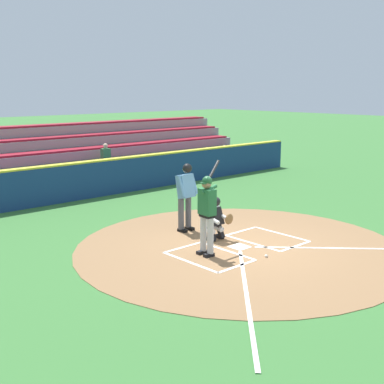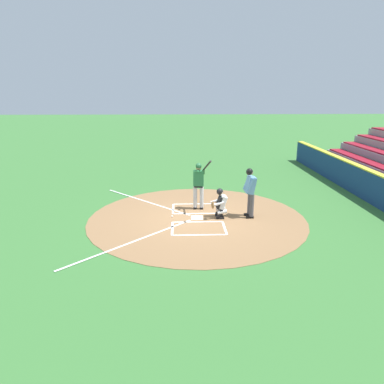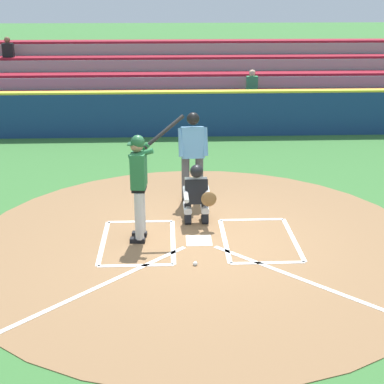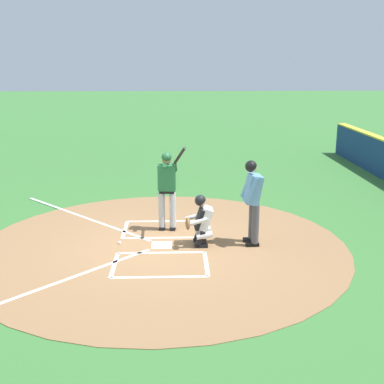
# 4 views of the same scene
# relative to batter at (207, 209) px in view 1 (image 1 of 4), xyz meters

# --- Properties ---
(ground_plane) EXTENTS (120.00, 120.00, 0.00)m
(ground_plane) POSITION_rel_batter_xyz_m (-1.00, 0.12, -1.10)
(ground_plane) COLOR #387033
(dirt_circle) EXTENTS (8.00, 8.00, 0.01)m
(dirt_circle) POSITION_rel_batter_xyz_m (-1.00, 0.12, -1.09)
(dirt_circle) COLOR olive
(dirt_circle) RESTS_ON ground
(home_plate_and_chalk) EXTENTS (7.93, 4.91, 0.01)m
(home_plate_and_chalk) POSITION_rel_batter_xyz_m (-1.00, 1.00, -1.08)
(home_plate_and_chalk) COLOR white
(home_plate_and_chalk) RESTS_ON dirt_circle
(batter) EXTENTS (0.98, 0.65, 2.13)m
(batter) POSITION_rel_batter_xyz_m (0.00, 0.00, 0.00)
(batter) COLOR #BCBCBC
(batter) RESTS_ON ground
(catcher) EXTENTS (0.60, 0.60, 1.13)m
(catcher) POSITION_rel_batter_xyz_m (-1.01, -0.73, -0.51)
(catcher) COLOR black
(catcher) RESTS_ON ground
(plate_umpire) EXTENTS (0.60, 0.44, 1.86)m
(plate_umpire) POSITION_rel_batter_xyz_m (-0.98, -1.83, -0.02)
(plate_umpire) COLOR #4C4C51
(plate_umpire) RESTS_ON ground
(baseball) EXTENTS (0.07, 0.07, 0.07)m
(baseball) POSITION_rel_batter_xyz_m (-0.89, 1.05, -1.06)
(baseball) COLOR white
(baseball) RESTS_ON ground
(backstop_wall) EXTENTS (22.00, 0.36, 1.31)m
(backstop_wall) POSITION_rel_batter_xyz_m (-1.00, -7.38, -0.45)
(backstop_wall) COLOR navy
(backstop_wall) RESTS_ON ground
(bleacher_stand) EXTENTS (20.00, 4.25, 2.55)m
(bleacher_stand) POSITION_rel_batter_xyz_m (-1.00, -10.64, -0.25)
(bleacher_stand) COLOR gray
(bleacher_stand) RESTS_ON ground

